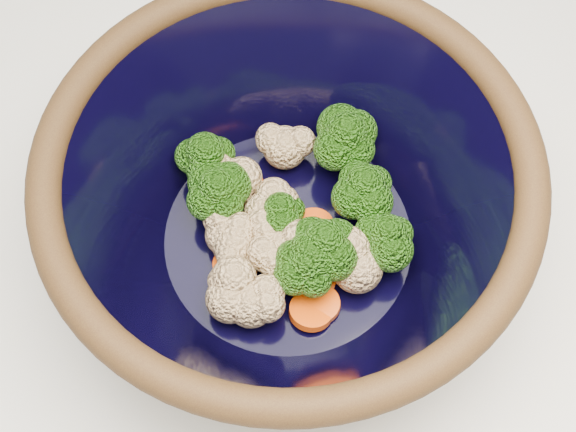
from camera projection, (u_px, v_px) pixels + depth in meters
mixing_bowl at (288, 207)px, 0.51m from camera, size 0.30×0.30×0.13m
vegetable_pile at (292, 214)px, 0.53m from camera, size 0.16×0.16×0.06m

